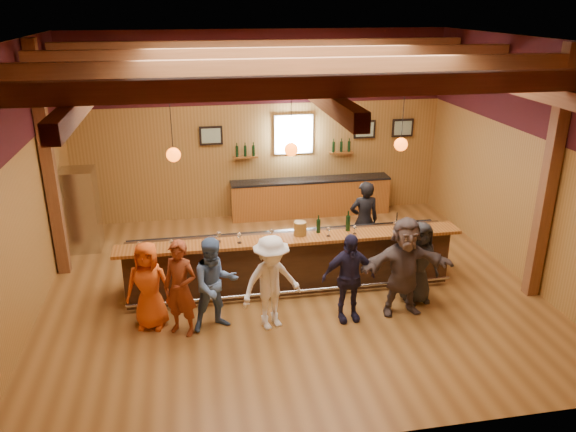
{
  "coord_description": "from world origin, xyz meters",
  "views": [
    {
      "loc": [
        -1.75,
        -9.29,
        5.12
      ],
      "look_at": [
        0.0,
        0.3,
        1.35
      ],
      "focal_mm": 35.0,
      "sensor_mm": 36.0,
      "label": 1
    }
  ],
  "objects_px": {
    "customer_navy": "(348,278)",
    "customer_denim": "(215,284)",
    "customer_dark": "(419,263)",
    "bar_counter": "(290,259)",
    "stainless_fridge": "(81,210)",
    "bartender": "(364,221)",
    "customer_orange": "(149,286)",
    "bottle_a": "(318,226)",
    "customer_white": "(271,283)",
    "back_bar_cabinet": "(311,197)",
    "ice_bucket": "(300,228)",
    "customer_redvest": "(181,288)",
    "customer_brown": "(404,266)"
  },
  "relations": [
    {
      "from": "customer_white",
      "to": "bottle_a",
      "type": "distance_m",
      "value": 1.69
    },
    {
      "from": "customer_navy",
      "to": "customer_brown",
      "type": "height_order",
      "value": "customer_brown"
    },
    {
      "from": "bottle_a",
      "to": "customer_dark",
      "type": "bearing_deg",
      "value": -27.74
    },
    {
      "from": "customer_dark",
      "to": "bar_counter",
      "type": "bearing_deg",
      "value": 146.4
    },
    {
      "from": "customer_denim",
      "to": "ice_bucket",
      "type": "distance_m",
      "value": 1.99
    },
    {
      "from": "bar_counter",
      "to": "bartender",
      "type": "distance_m",
      "value": 1.96
    },
    {
      "from": "ice_bucket",
      "to": "bottle_a",
      "type": "relative_size",
      "value": 0.75
    },
    {
      "from": "back_bar_cabinet",
      "to": "customer_denim",
      "type": "relative_size",
      "value": 2.48
    },
    {
      "from": "customer_orange",
      "to": "customer_redvest",
      "type": "bearing_deg",
      "value": -16.36
    },
    {
      "from": "customer_brown",
      "to": "bottle_a",
      "type": "distance_m",
      "value": 1.74
    },
    {
      "from": "customer_navy",
      "to": "stainless_fridge",
      "type": "bearing_deg",
      "value": 138.88
    },
    {
      "from": "customer_brown",
      "to": "customer_redvest",
      "type": "bearing_deg",
      "value": -179.86
    },
    {
      "from": "customer_denim",
      "to": "customer_dark",
      "type": "bearing_deg",
      "value": -10.13
    },
    {
      "from": "customer_orange",
      "to": "customer_brown",
      "type": "relative_size",
      "value": 0.86
    },
    {
      "from": "bar_counter",
      "to": "customer_orange",
      "type": "distance_m",
      "value": 2.76
    },
    {
      "from": "stainless_fridge",
      "to": "bartender",
      "type": "xyz_separation_m",
      "value": [
        5.83,
        -1.57,
        -0.05
      ]
    },
    {
      "from": "customer_denim",
      "to": "ice_bucket",
      "type": "xyz_separation_m",
      "value": [
        1.62,
        1.06,
        0.43
      ]
    },
    {
      "from": "customer_orange",
      "to": "customer_navy",
      "type": "relative_size",
      "value": 0.96
    },
    {
      "from": "back_bar_cabinet",
      "to": "bottle_a",
      "type": "bearing_deg",
      "value": -100.47
    },
    {
      "from": "back_bar_cabinet",
      "to": "customer_brown",
      "type": "xyz_separation_m",
      "value": [
        0.53,
        -4.93,
        0.41
      ]
    },
    {
      "from": "stainless_fridge",
      "to": "customer_brown",
      "type": "distance_m",
      "value": 6.97
    },
    {
      "from": "bar_counter",
      "to": "back_bar_cabinet",
      "type": "distance_m",
      "value": 3.76
    },
    {
      "from": "bartender",
      "to": "customer_dark",
      "type": "bearing_deg",
      "value": 102.72
    },
    {
      "from": "customer_denim",
      "to": "stainless_fridge",
      "type": "bearing_deg",
      "value": 111.09
    },
    {
      "from": "customer_orange",
      "to": "ice_bucket",
      "type": "distance_m",
      "value": 2.85
    },
    {
      "from": "bartender",
      "to": "ice_bucket",
      "type": "height_order",
      "value": "bartender"
    },
    {
      "from": "back_bar_cabinet",
      "to": "ice_bucket",
      "type": "height_order",
      "value": "ice_bucket"
    },
    {
      "from": "customer_navy",
      "to": "bartender",
      "type": "xyz_separation_m",
      "value": [
        0.99,
        2.29,
        0.06
      ]
    },
    {
      "from": "customer_redvest",
      "to": "customer_dark",
      "type": "bearing_deg",
      "value": 35.53
    },
    {
      "from": "stainless_fridge",
      "to": "customer_redvest",
      "type": "height_order",
      "value": "stainless_fridge"
    },
    {
      "from": "customer_denim",
      "to": "bottle_a",
      "type": "relative_size",
      "value": 4.74
    },
    {
      "from": "stainless_fridge",
      "to": "bartender",
      "type": "height_order",
      "value": "stainless_fridge"
    },
    {
      "from": "customer_brown",
      "to": "customer_dark",
      "type": "height_order",
      "value": "customer_brown"
    },
    {
      "from": "stainless_fridge",
      "to": "customer_white",
      "type": "height_order",
      "value": "stainless_fridge"
    },
    {
      "from": "bartender",
      "to": "stainless_fridge",
      "type": "bearing_deg",
      "value": -14.46
    },
    {
      "from": "customer_denim",
      "to": "customer_redvest",
      "type": "bearing_deg",
      "value": 170.54
    },
    {
      "from": "bar_counter",
      "to": "customer_dark",
      "type": "xyz_separation_m",
      "value": [
        2.12,
        -1.03,
        0.24
      ]
    },
    {
      "from": "bar_counter",
      "to": "customer_brown",
      "type": "bearing_deg",
      "value": -38.28
    },
    {
      "from": "customer_orange",
      "to": "customer_brown",
      "type": "bearing_deg",
      "value": 8.99
    },
    {
      "from": "customer_redvest",
      "to": "bottle_a",
      "type": "bearing_deg",
      "value": 56.04
    },
    {
      "from": "back_bar_cabinet",
      "to": "customer_denim",
      "type": "xyz_separation_m",
      "value": [
        -2.66,
        -4.85,
        0.33
      ]
    },
    {
      "from": "customer_brown",
      "to": "bartender",
      "type": "relative_size",
      "value": 1.04
    },
    {
      "from": "customer_redvest",
      "to": "customer_navy",
      "type": "relative_size",
      "value": 1.03
    },
    {
      "from": "customer_denim",
      "to": "bartender",
      "type": "distance_m",
      "value": 3.86
    },
    {
      "from": "customer_navy",
      "to": "customer_denim",
      "type": "bearing_deg",
      "value": 174.19
    },
    {
      "from": "stainless_fridge",
      "to": "back_bar_cabinet",
      "type": "bearing_deg",
      "value": 11.93
    },
    {
      "from": "stainless_fridge",
      "to": "customer_denim",
      "type": "distance_m",
      "value": 4.57
    },
    {
      "from": "customer_dark",
      "to": "bartender",
      "type": "relative_size",
      "value": 0.9
    },
    {
      "from": "customer_orange",
      "to": "customer_denim",
      "type": "xyz_separation_m",
      "value": [
        1.07,
        -0.25,
        0.05
      ]
    },
    {
      "from": "bar_counter",
      "to": "bartender",
      "type": "relative_size",
      "value": 3.71
    }
  ]
}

